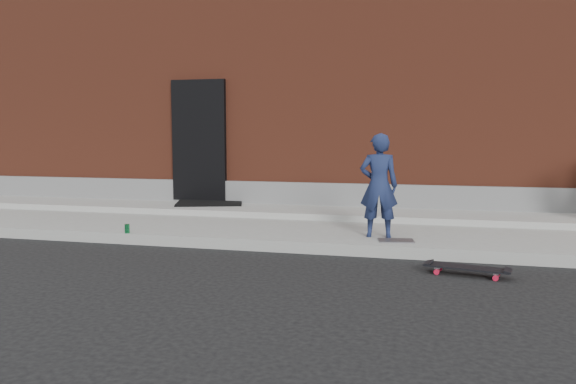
% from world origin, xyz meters
% --- Properties ---
extents(ground, '(80.00, 80.00, 0.00)m').
position_xyz_m(ground, '(0.00, 0.00, 0.00)').
color(ground, black).
rests_on(ground, ground).
extents(sidewalk, '(20.00, 3.00, 0.15)m').
position_xyz_m(sidewalk, '(0.00, 1.50, 0.07)').
color(sidewalk, gray).
rests_on(sidewalk, ground).
extents(apron, '(20.00, 1.20, 0.10)m').
position_xyz_m(apron, '(0.00, 2.40, 0.20)').
color(apron, gray).
rests_on(apron, sidewalk).
extents(building, '(20.00, 8.10, 5.00)m').
position_xyz_m(building, '(-0.00, 6.99, 2.50)').
color(building, maroon).
rests_on(building, ground).
extents(child, '(0.53, 0.38, 1.38)m').
position_xyz_m(child, '(0.95, 0.62, 0.84)').
color(child, '#182245').
rests_on(child, sidewalk).
extents(skateboard, '(0.90, 0.40, 0.10)m').
position_xyz_m(skateboard, '(2.02, -0.64, 0.08)').
color(skateboard, '#B2122D').
rests_on(skateboard, ground).
extents(soda_can, '(0.09, 0.09, 0.13)m').
position_xyz_m(soda_can, '(-2.46, 0.05, 0.21)').
color(soda_can, '#198140').
rests_on(soda_can, sidewalk).
extents(doormat, '(1.41, 1.27, 0.03)m').
position_xyz_m(doormat, '(-2.30, 2.70, 0.27)').
color(doormat, black).
rests_on(doormat, apron).
extents(utility_plate, '(0.48, 0.35, 0.01)m').
position_xyz_m(utility_plate, '(1.20, 0.38, 0.16)').
color(utility_plate, '#555459').
rests_on(utility_plate, sidewalk).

